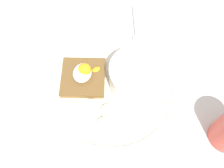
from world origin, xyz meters
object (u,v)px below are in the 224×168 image
object	(u,v)px
poached_egg	(83,72)
banana_slice_back	(102,124)
oatmeal_bowl	(138,76)
banana_slice_left	(91,106)
spoon	(136,30)
banana_slice_front	(107,111)
toast_slice	(83,77)

from	to	relation	value
poached_egg	banana_slice_back	world-z (taller)	poached_egg
oatmeal_bowl	banana_slice_left	distance (cm)	12.05
banana_slice_left	banana_slice_back	size ratio (longest dim) A/B	0.96
spoon	banana_slice_front	bearing A→B (deg)	172.45
banana_slice_left	spoon	world-z (taller)	banana_slice_left
banana_slice_front	banana_slice_left	xyz separation A→B (cm)	(0.62, 3.55, -0.26)
banana_slice_front	poached_egg	bearing A→B (deg)	42.38
poached_egg	toast_slice	bearing A→B (deg)	129.02
banana_slice_left	spoon	size ratio (longest dim) A/B	0.31
toast_slice	banana_slice_left	xyz separation A→B (cm)	(-6.50, -3.26, -0.43)
oatmeal_bowl	banana_slice_left	size ratio (longest dim) A/B	3.10
oatmeal_bowl	toast_slice	distance (cm)	12.50
toast_slice	spoon	world-z (taller)	toast_slice
banana_slice_front	spoon	world-z (taller)	banana_slice_front
banana_slice_back	banana_slice_left	bearing A→B (deg)	41.87
toast_slice	banana_slice_left	distance (cm)	7.28
poached_egg	banana_slice_back	size ratio (longest dim) A/B	1.37
toast_slice	poached_egg	xyz separation A→B (cm)	(0.14, -0.18, 2.29)
toast_slice	banana_slice_front	distance (cm)	9.85
oatmeal_bowl	poached_egg	world-z (taller)	oatmeal_bowl
banana_slice_front	banana_slice_back	world-z (taller)	banana_slice_front
poached_egg	banana_slice_front	world-z (taller)	poached_egg
banana_slice_front	oatmeal_bowl	bearing A→B (deg)	-33.50
poached_egg	banana_slice_back	xyz separation A→B (cm)	(-10.18, -6.25, -2.52)
oatmeal_bowl	spoon	xyz separation A→B (cm)	(15.88, 2.21, -3.93)
oatmeal_bowl	banana_slice_back	distance (cm)	12.78
toast_slice	spoon	size ratio (longest dim) A/B	0.87
toast_slice	spoon	xyz separation A→B (cm)	(16.92, -9.99, -1.45)
toast_slice	oatmeal_bowl	bearing A→B (deg)	-85.13
toast_slice	poached_egg	size ratio (longest dim) A/B	1.95
oatmeal_bowl	spoon	distance (cm)	16.51
banana_slice_left	banana_slice_back	world-z (taller)	banana_slice_back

